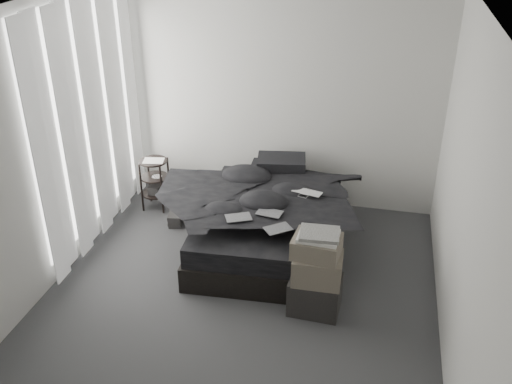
% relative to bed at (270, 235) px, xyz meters
% --- Properties ---
extents(floor, '(3.60, 4.20, 0.01)m').
position_rel_bed_xyz_m(floor, '(-0.10, -1.02, -0.13)').
color(floor, '#343437').
rests_on(floor, ground).
extents(ceiling, '(3.60, 4.20, 0.01)m').
position_rel_bed_xyz_m(ceiling, '(-0.10, -1.02, 2.47)').
color(ceiling, white).
rests_on(ceiling, ground).
extents(wall_back, '(3.60, 0.01, 2.60)m').
position_rel_bed_xyz_m(wall_back, '(-0.10, 1.08, 1.17)').
color(wall_back, beige).
rests_on(wall_back, ground).
extents(wall_front, '(3.60, 0.01, 2.60)m').
position_rel_bed_xyz_m(wall_front, '(-0.10, -3.12, 1.17)').
color(wall_front, beige).
rests_on(wall_front, ground).
extents(wall_left, '(0.01, 4.20, 2.60)m').
position_rel_bed_xyz_m(wall_left, '(-1.90, -1.02, 1.17)').
color(wall_left, beige).
rests_on(wall_left, ground).
extents(wall_right, '(0.01, 4.20, 2.60)m').
position_rel_bed_xyz_m(wall_right, '(1.70, -1.02, 1.17)').
color(wall_right, beige).
rests_on(wall_right, ground).
extents(window_left, '(0.02, 2.00, 2.30)m').
position_rel_bed_xyz_m(window_left, '(-1.88, -0.12, 1.22)').
color(window_left, white).
rests_on(window_left, wall_left).
extents(curtain_left, '(0.06, 2.12, 2.48)m').
position_rel_bed_xyz_m(curtain_left, '(-1.83, -0.12, 1.15)').
color(curtain_left, white).
rests_on(curtain_left, wall_left).
extents(bed, '(1.55, 1.99, 0.26)m').
position_rel_bed_xyz_m(bed, '(0.00, 0.00, 0.00)').
color(bed, black).
rests_on(bed, floor).
extents(mattress, '(1.49, 1.93, 0.20)m').
position_rel_bed_xyz_m(mattress, '(0.00, 0.00, 0.23)').
color(mattress, black).
rests_on(mattress, bed).
extents(duvet, '(1.50, 1.71, 0.22)m').
position_rel_bed_xyz_m(duvet, '(0.00, -0.05, 0.44)').
color(duvet, black).
rests_on(duvet, mattress).
extents(pillow_lower, '(0.60, 0.42, 0.13)m').
position_rel_bed_xyz_m(pillow_lower, '(-0.09, 0.74, 0.40)').
color(pillow_lower, black).
rests_on(pillow_lower, mattress).
extents(pillow_upper, '(0.59, 0.45, 0.12)m').
position_rel_bed_xyz_m(pillow_upper, '(-0.02, 0.72, 0.52)').
color(pillow_upper, black).
rests_on(pillow_upper, pillow_lower).
extents(laptop, '(0.35, 0.27, 0.02)m').
position_rel_bed_xyz_m(laptop, '(0.35, 0.07, 0.57)').
color(laptop, silver).
rests_on(laptop, duvet).
extents(comic_a, '(0.29, 0.25, 0.01)m').
position_rel_bed_xyz_m(comic_a, '(-0.20, -0.52, 0.56)').
color(comic_a, black).
rests_on(comic_a, duvet).
extents(comic_b, '(0.26, 0.19, 0.01)m').
position_rel_bed_xyz_m(comic_b, '(0.07, -0.37, 0.57)').
color(comic_b, black).
rests_on(comic_b, duvet).
extents(comic_c, '(0.29, 0.27, 0.01)m').
position_rel_bed_xyz_m(comic_c, '(0.20, -0.64, 0.57)').
color(comic_c, black).
rests_on(comic_c, duvet).
extents(side_stand, '(0.33, 0.33, 0.60)m').
position_rel_bed_xyz_m(side_stand, '(-1.49, 0.53, 0.17)').
color(side_stand, black).
rests_on(side_stand, floor).
extents(papers, '(0.26, 0.21, 0.01)m').
position_rel_bed_xyz_m(papers, '(-1.49, 0.52, 0.48)').
color(papers, white).
rests_on(papers, side_stand).
extents(floor_books, '(0.19, 0.23, 0.14)m').
position_rel_bed_xyz_m(floor_books, '(-1.13, 0.19, -0.06)').
color(floor_books, black).
rests_on(floor_books, floor).
extents(box_lower, '(0.46, 0.37, 0.33)m').
position_rel_bed_xyz_m(box_lower, '(0.61, -0.94, 0.04)').
color(box_lower, black).
rests_on(box_lower, floor).
extents(box_mid, '(0.43, 0.34, 0.25)m').
position_rel_bed_xyz_m(box_mid, '(0.62, -0.95, 0.33)').
color(box_mid, '#5E574A').
rests_on(box_mid, box_lower).
extents(box_upper, '(0.43, 0.36, 0.18)m').
position_rel_bed_xyz_m(box_upper, '(0.60, -0.93, 0.54)').
color(box_upper, '#5E574A').
rests_on(box_upper, box_mid).
extents(art_book_white, '(0.35, 0.29, 0.03)m').
position_rel_bed_xyz_m(art_book_white, '(0.61, -0.94, 0.65)').
color(art_book_white, silver).
rests_on(art_book_white, box_upper).
extents(art_book_snake, '(0.35, 0.28, 0.03)m').
position_rel_bed_xyz_m(art_book_snake, '(0.62, -0.95, 0.68)').
color(art_book_snake, silver).
rests_on(art_book_snake, art_book_white).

